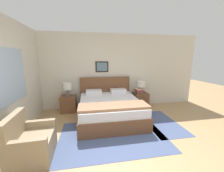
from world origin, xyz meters
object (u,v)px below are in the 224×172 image
object	(u,v)px
bed	(110,108)
armchair	(31,143)
table_lamp_near_window	(67,87)
nightstand_near_window	(69,104)
table_lamp_by_door	(141,84)
nightstand_by_door	(140,100)

from	to	relation	value
bed	armchair	xyz separation A→B (m)	(-1.64, -1.39, -0.03)
armchair	table_lamp_near_window	distance (m)	2.24
table_lamp_near_window	armchair	bearing A→B (deg)	-99.74
armchair	nightstand_near_window	size ratio (longest dim) A/B	1.56
bed	nightstand_near_window	bearing A→B (deg)	148.78
table_lamp_near_window	table_lamp_by_door	xyz separation A→B (m)	(2.54, 0.00, 0.00)
bed	table_lamp_near_window	bearing A→B (deg)	149.63
bed	nightstand_by_door	size ratio (longest dim) A/B	3.77
table_lamp_near_window	table_lamp_by_door	bearing A→B (deg)	0.00
table_lamp_near_window	nightstand_by_door	bearing A→B (deg)	0.44
table_lamp_by_door	bed	bearing A→B (deg)	-149.45
nightstand_by_door	armchair	bearing A→B (deg)	-143.36
nightstand_near_window	nightstand_by_door	distance (m)	2.53
nightstand_near_window	table_lamp_by_door	world-z (taller)	table_lamp_by_door
bed	nightstand_near_window	xyz separation A→B (m)	(-1.26, 0.77, -0.05)
bed	table_lamp_by_door	distance (m)	1.56
nightstand_near_window	table_lamp_by_door	distance (m)	2.59
bed	nightstand_near_window	world-z (taller)	bed
table_lamp_by_door	table_lamp_near_window	bearing A→B (deg)	180.00
bed	nightstand_by_door	bearing A→B (deg)	31.22
armchair	table_lamp_by_door	size ratio (longest dim) A/B	1.88
bed	table_lamp_by_door	world-z (taller)	bed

